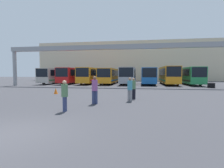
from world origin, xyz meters
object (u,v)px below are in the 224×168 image
(bus_slot_4, at_px, (128,75))
(bus_slot_6, at_px, (169,74))
(bus_slot_1, at_px, (74,75))
(pedestrian_mid_right, at_px, (130,89))
(bus_slot_2, at_px, (92,75))
(pedestrian_mid_left, at_px, (65,95))
(bus_slot_3, at_px, (110,75))
(pedestrian_near_left, at_px, (95,89))
(tire_stack, at_px, (211,85))
(bus_slot_0, at_px, (56,75))
(pedestrian_far_center, at_px, (134,88))
(bus_slot_5, at_px, (148,75))
(bus_slot_7, at_px, (189,75))
(traffic_cone, at_px, (56,91))

(bus_slot_4, height_order, bus_slot_6, bus_slot_6)
(bus_slot_1, relative_size, bus_slot_6, 1.11)
(bus_slot_1, distance_m, bus_slot_4, 11.36)
(pedestrian_mid_right, bearing_deg, bus_slot_2, 137.88)
(bus_slot_1, xyz_separation_m, pedestrian_mid_left, (9.77, -26.00, -0.92))
(bus_slot_3, relative_size, pedestrian_near_left, 6.21)
(tire_stack, bearing_deg, bus_slot_4, 150.50)
(bus_slot_0, relative_size, pedestrian_mid_left, 6.63)
(bus_slot_1, xyz_separation_m, pedestrian_far_center, (13.17, -20.69, -0.92))
(bus_slot_4, bearing_deg, pedestrian_mid_left, -93.53)
(pedestrian_near_left, bearing_deg, bus_slot_4, 67.59)
(bus_slot_0, xyz_separation_m, bus_slot_5, (18.87, 0.05, -0.00))
(pedestrian_mid_left, bearing_deg, bus_slot_0, 19.54)
(bus_slot_0, xyz_separation_m, bus_slot_3, (11.32, 0.22, -0.02))
(bus_slot_7, relative_size, pedestrian_near_left, 6.67)
(tire_stack, bearing_deg, pedestrian_mid_right, -127.19)
(bus_slot_0, relative_size, tire_stack, 10.56)
(bus_slot_1, relative_size, pedestrian_mid_right, 6.83)
(pedestrian_mid_right, xyz_separation_m, tire_stack, (10.70, 14.10, -0.56))
(pedestrian_near_left, xyz_separation_m, tire_stack, (12.93, 15.63, -0.62))
(pedestrian_mid_right, xyz_separation_m, traffic_cone, (-7.57, 3.46, -0.62))
(bus_slot_5, xyz_separation_m, pedestrian_mid_right, (-2.13, -21.59, -0.84))
(bus_slot_3, distance_m, bus_slot_6, 11.33)
(tire_stack, bearing_deg, traffic_cone, -149.80)
(bus_slot_0, distance_m, pedestrian_near_left, 27.27)
(bus_slot_0, relative_size, bus_slot_5, 0.99)
(bus_slot_3, bearing_deg, bus_slot_5, -1.33)
(pedestrian_mid_right, xyz_separation_m, pedestrian_near_left, (-2.23, -1.53, 0.06))
(bus_slot_6, bearing_deg, pedestrian_near_left, -109.56)
(traffic_cone, relative_size, tire_stack, 0.56)
(bus_slot_4, height_order, pedestrian_near_left, bus_slot_4)
(bus_slot_5, xyz_separation_m, pedestrian_far_center, (-1.92, -20.32, -0.87))
(bus_slot_2, distance_m, tire_stack, 21.52)
(pedestrian_mid_left, bearing_deg, bus_slot_4, -11.89)
(bus_slot_2, relative_size, bus_slot_6, 1.16)
(bus_slot_6, bearing_deg, pedestrian_mid_left, -109.70)
(bus_slot_4, xyz_separation_m, pedestrian_mid_right, (1.64, -21.08, -0.90))
(bus_slot_2, height_order, bus_slot_4, bus_slot_4)
(bus_slot_1, relative_size, pedestrian_mid_left, 7.12)
(bus_slot_7, distance_m, pedestrian_mid_right, 24.23)
(traffic_cone, bearing_deg, bus_slot_5, 61.83)
(bus_slot_3, bearing_deg, bus_slot_1, 178.59)
(pedestrian_near_left, bearing_deg, pedestrian_mid_left, -131.92)
(bus_slot_3, distance_m, bus_slot_5, 7.55)
(bus_slot_0, height_order, bus_slot_4, bus_slot_4)
(bus_slot_4, bearing_deg, bus_slot_2, 171.58)
(bus_slot_5, distance_m, traffic_cone, 20.62)
(bus_slot_1, bearing_deg, tire_stack, -18.37)
(bus_slot_4, bearing_deg, bus_slot_0, 178.23)
(bus_slot_7, distance_m, pedestrian_near_left, 26.56)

